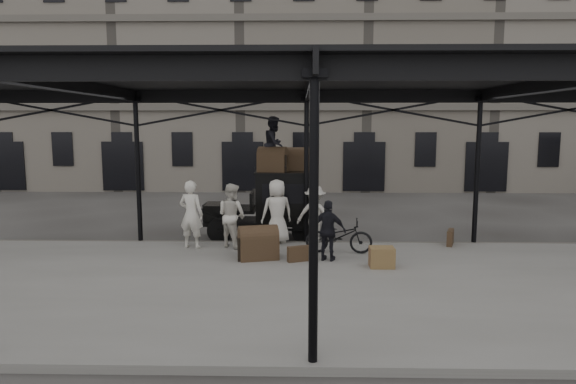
% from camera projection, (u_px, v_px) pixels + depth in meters
% --- Properties ---
extents(ground, '(120.00, 120.00, 0.00)m').
position_uv_depth(ground, '(307.00, 264.00, 13.43)').
color(ground, '#383533').
rests_on(ground, ground).
extents(platform, '(28.00, 8.00, 0.15)m').
position_uv_depth(platform, '(308.00, 286.00, 11.43)').
color(platform, slate).
rests_on(platform, ground).
extents(canopy, '(22.50, 9.00, 4.74)m').
position_uv_depth(canopy, '(309.00, 80.00, 11.11)').
color(canopy, black).
rests_on(canopy, ground).
extents(building_frontage, '(64.00, 8.00, 14.00)m').
position_uv_depth(building_frontage, '(303.00, 66.00, 30.33)').
color(building_frontage, slate).
rests_on(building_frontage, ground).
extents(taxi, '(3.65, 1.55, 2.18)m').
position_uv_depth(taxi, '(276.00, 201.00, 16.30)').
color(taxi, black).
rests_on(taxi, ground).
extents(porter_left, '(0.80, 0.62, 1.93)m').
position_uv_depth(porter_left, '(191.00, 214.00, 14.48)').
color(porter_left, silver).
rests_on(porter_left, platform).
extents(porter_midleft, '(1.13, 1.09, 1.83)m').
position_uv_depth(porter_midleft, '(232.00, 215.00, 14.59)').
color(porter_midleft, beige).
rests_on(porter_midleft, platform).
extents(porter_centre, '(1.08, 0.88, 1.89)m').
position_uv_depth(porter_centre, '(277.00, 211.00, 15.08)').
color(porter_centre, silver).
rests_on(porter_centre, platform).
extents(porter_official, '(0.99, 0.65, 1.57)m').
position_uv_depth(porter_official, '(328.00, 231.00, 13.15)').
color(porter_official, black).
rests_on(porter_official, platform).
extents(porter_right, '(1.23, 0.89, 1.71)m').
position_uv_depth(porter_right, '(315.00, 215.00, 15.07)').
color(porter_right, beige).
rests_on(porter_right, platform).
extents(bicycle, '(1.85, 0.76, 0.95)m').
position_uv_depth(bicycle, '(339.00, 236.00, 13.97)').
color(bicycle, black).
rests_on(bicycle, platform).
extents(porter_roof, '(0.88, 0.99, 1.70)m').
position_uv_depth(porter_roof, '(274.00, 144.00, 15.96)').
color(porter_roof, black).
rests_on(porter_roof, taxi).
extents(steamer_trunk_roof_near, '(0.97, 0.71, 0.64)m').
position_uv_depth(steamer_trunk_roof_near, '(273.00, 161.00, 15.88)').
color(steamer_trunk_roof_near, '#493221').
rests_on(steamer_trunk_roof_near, taxi).
extents(steamer_trunk_roof_far, '(0.87, 0.57, 0.61)m').
position_uv_depth(steamer_trunk_roof_far, '(297.00, 161.00, 16.31)').
color(steamer_trunk_roof_far, '#493221').
rests_on(steamer_trunk_roof_far, taxi).
extents(steamer_trunk_platform, '(1.13, 0.85, 0.74)m').
position_uv_depth(steamer_trunk_platform, '(258.00, 245.00, 13.38)').
color(steamer_trunk_platform, '#493221').
rests_on(steamer_trunk_platform, platform).
extents(wicker_hamper, '(0.60, 0.45, 0.50)m').
position_uv_depth(wicker_hamper, '(382.00, 257.00, 12.61)').
color(wicker_hamper, olive).
rests_on(wicker_hamper, platform).
extents(suitcase_upright, '(0.36, 0.61, 0.45)m').
position_uv_depth(suitcase_upright, '(450.00, 237.00, 14.91)').
color(suitcase_upright, '#493221').
rests_on(suitcase_upright, platform).
extents(suitcase_flat, '(0.61, 0.36, 0.40)m').
position_uv_depth(suitcase_flat, '(299.00, 254.00, 13.14)').
color(suitcase_flat, '#493221').
rests_on(suitcase_flat, platform).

